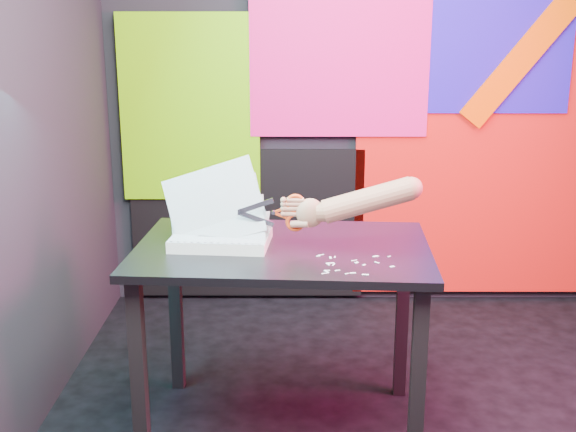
{
  "coord_description": "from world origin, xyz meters",
  "views": [
    {
      "loc": [
        -0.51,
        -2.43,
        1.55
      ],
      "look_at": [
        -0.52,
        0.09,
        0.87
      ],
      "focal_mm": 45.0,
      "sensor_mm": 36.0,
      "label": 1
    }
  ],
  "objects": [
    {
      "name": "work_table",
      "position": [
        -0.54,
        0.11,
        0.65
      ],
      "size": [
        1.12,
        0.79,
        0.75
      ],
      "rotation": [
        0.0,
        0.0,
        -0.06
      ],
      "color": "black",
      "rests_on": "ground"
    },
    {
      "name": "hand_forearm",
      "position": [
        -0.27,
        0.08,
        0.92
      ],
      "size": [
        0.49,
        0.1,
        0.19
      ],
      "rotation": [
        0.0,
        0.0,
        -0.04
      ],
      "color": "#A85E49",
      "rests_on": "work_table"
    },
    {
      "name": "printout_stack",
      "position": [
        -0.77,
        0.13,
        0.78
      ],
      "size": [
        0.42,
        0.29,
        0.34
      ],
      "rotation": [
        0.0,
        0.0,
        -0.09
      ],
      "color": "white",
      "rests_on": "work_table"
    },
    {
      "name": "paper_clippings",
      "position": [
        -0.31,
        -0.1,
        0.75
      ],
      "size": [
        0.27,
        0.22,
        0.0
      ],
      "color": "white",
      "rests_on": "work_table"
    },
    {
      "name": "room",
      "position": [
        0.0,
        0.0,
        1.35
      ],
      "size": [
        3.01,
        3.01,
        2.71
      ],
      "color": "black",
      "rests_on": "ground"
    },
    {
      "name": "backdrop",
      "position": [
        0.06,
        1.46,
        0.96
      ],
      "size": [
        2.88,
        0.05,
        2.08
      ],
      "color": "red",
      "rests_on": "ground"
    },
    {
      "name": "scissors",
      "position": [
        -0.51,
        0.09,
        0.88
      ],
      "size": [
        0.25,
        0.02,
        0.14
      ],
      "rotation": [
        0.0,
        0.0,
        -0.04
      ],
      "color": "silver",
      "rests_on": "printout_stack"
    }
  ]
}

